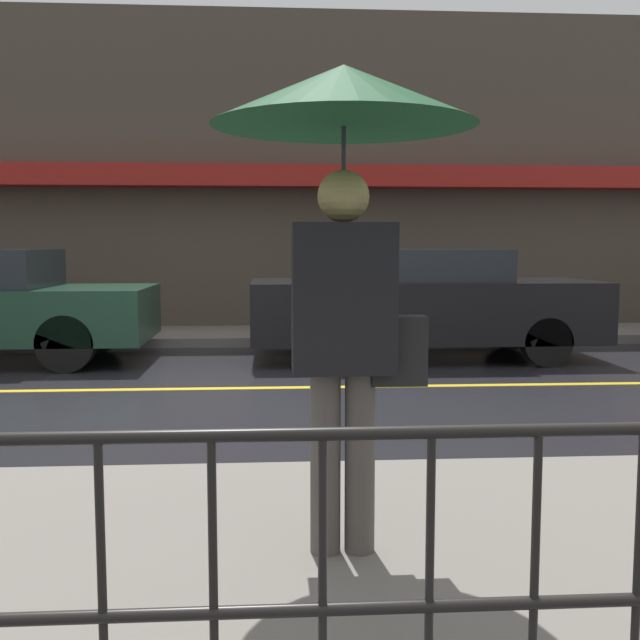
{
  "coord_description": "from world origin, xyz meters",
  "views": [
    {
      "loc": [
        0.58,
        -7.7,
        1.48
      ],
      "look_at": [
        0.92,
        -2.6,
        0.97
      ],
      "focal_mm": 42.0,
      "sensor_mm": 36.0,
      "label": 1
    }
  ],
  "objects": [
    {
      "name": "sidewalk_far",
      "position": [
        0.0,
        4.03,
        0.07
      ],
      "size": [
        28.0,
        1.77,
        0.14
      ],
      "color": "slate",
      "rests_on": "ground_plane"
    },
    {
      "name": "lane_marking",
      "position": [
        0.0,
        0.0,
        0.0
      ],
      "size": [
        25.2,
        0.12,
        0.01
      ],
      "color": "gold",
      "rests_on": "ground_plane"
    },
    {
      "name": "sidewalk_near",
      "position": [
        0.0,
        -4.6,
        0.07
      ],
      "size": [
        28.0,
        2.92,
        0.14
      ],
      "color": "slate",
      "rests_on": "ground_plane"
    },
    {
      "name": "car_black",
      "position": [
        2.54,
        1.95,
        0.74
      ],
      "size": [
        4.47,
        1.74,
        1.43
      ],
      "color": "black",
      "rests_on": "ground_plane"
    },
    {
      "name": "ground_plane",
      "position": [
        0.0,
        0.0,
        0.0
      ],
      "size": [
        80.0,
        80.0,
        0.0
      ],
      "primitive_type": "plane",
      "color": "black"
    },
    {
      "name": "railing_foreground",
      "position": [
        -0.0,
        -5.81,
        0.68
      ],
      "size": [
        12.0,
        0.04,
        0.88
      ],
      "color": "black",
      "rests_on": "sidewalk_near"
    },
    {
      "name": "building_storefront",
      "position": [
        0.0,
        5.03,
        2.66
      ],
      "size": [
        28.0,
        0.85,
        5.33
      ],
      "color": "#4C4238",
      "rests_on": "ground_plane"
    },
    {
      "name": "pedestrian",
      "position": [
        0.9,
        -4.52,
        1.83
      ],
      "size": [
        1.12,
        1.12,
        2.09
      ],
      "rotation": [
        0.0,
        0.0,
        3.14
      ],
      "color": "#4C4742",
      "rests_on": "sidewalk_near"
    }
  ]
}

